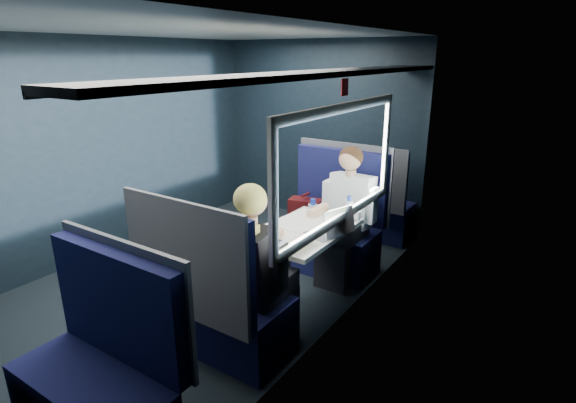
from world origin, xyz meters
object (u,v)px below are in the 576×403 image
Objects in this scene: man at (346,209)px; bottle_small at (349,210)px; table at (301,237)px; seat_row_back at (103,377)px; seat_row_front at (367,205)px; laptop at (333,228)px; woman at (256,263)px; seat_bay_far at (215,303)px; cup at (357,215)px; seat_bay_near at (330,227)px.

bottle_small is at bearing -61.10° from man.
seat_row_back reaches higher than table.
laptop is at bearing -75.36° from seat_row_front.
seat_row_front is at bearing 104.64° from laptop.
woman is at bearing -106.78° from laptop.
seat_row_front reaches higher than table.
seat_row_back is at bearing -104.48° from laptop.
table is 0.76× the size of woman.
woman is 1.09m from bottle_small.
laptop is (0.22, 0.72, 0.08)m from woman.
table is 0.32m from laptop.
seat_row_back is at bearing -90.00° from seat_row_front.
laptop is at bearing 73.22° from woman.
table is 0.93m from seat_bay_far.
woman is at bearing 77.07° from seat_row_back.
man is 0.35m from cup.
seat_bay_far is 3.43× the size of laptop.
seat_row_front is (0.00, 2.67, -0.00)m from seat_bay_far.
seat_row_back is at bearing -89.74° from seat_bay_near.
bottle_small is at bearing 78.56° from seat_row_back.
seat_row_back is 1.91m from laptop.
woman is at bearing -101.33° from cup.
seat_bay_near is 1.09× the size of seat_row_back.
woman reaches higher than laptop.
man reaches higher than laptop.
woman reaches higher than seat_row_back.
seat_row_front is at bearing 102.83° from man.
woman reaches higher than seat_bay_far.
seat_row_front is at bearing 95.70° from woman.
man is (0.07, 0.70, 0.06)m from table.
seat_row_front is (0.01, 0.92, -0.01)m from seat_bay_near.
seat_row_back is at bearing -90.00° from seat_bay_far.
seat_bay_far reaches higher than seat_row_back.
table is 12.54× the size of cup.
man reaches higher than seat_bay_near.
seat_bay_far is 0.92m from seat_row_back.
table is 2.72× the size of laptop.
table is 0.86× the size of seat_row_back.
laptop is 1.58× the size of bottle_small.
seat_bay_far is 15.81× the size of cup.
woman is at bearing -80.58° from seat_bay_near.
woman is 5.70× the size of bottle_small.
table is at bearing -95.52° from man.
seat_row_front is 2.54m from woman.
seat_bay_near is 1.75m from seat_bay_far.
seat_bay_far is 1.09× the size of seat_row_front.
seat_bay_near reaches higher than bottle_small.
seat_bay_far is 1.45m from cup.
seat_row_front is 1.56m from bottle_small.
man is at bearing 90.00° from woman.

